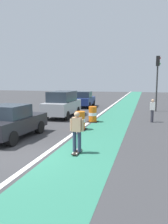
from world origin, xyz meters
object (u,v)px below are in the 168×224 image
object	(u,v)px
skateboarder_on_lane	(77,131)
pedestrian_crossing	(152,110)
traffic_barrel_front	(80,121)
traffic_light_corner	(157,74)
traffic_barrel_mid	(93,114)
parked_suv_second	(62,104)
parked_sedan_nearest	(12,122)
parked_sedan_third	(84,99)

from	to	relation	value
skateboarder_on_lane	pedestrian_crossing	world-z (taller)	skateboarder_on_lane
traffic_barrel_front	traffic_light_corner	world-z (taller)	traffic_light_corner
skateboarder_on_lane	traffic_barrel_front	world-z (taller)	skateboarder_on_lane
traffic_barrel_mid	traffic_light_corner	world-z (taller)	traffic_light_corner
parked_suv_second	traffic_barrel_mid	bearing A→B (deg)	-28.90
parked_sedan_nearest	skateboarder_on_lane	bearing A→B (deg)	-20.64
traffic_barrel_mid	pedestrian_crossing	size ratio (longest dim) A/B	0.68
parked_sedan_nearest	parked_suv_second	size ratio (longest dim) A/B	0.90
parked_suv_second	parked_sedan_third	size ratio (longest dim) A/B	1.11
skateboarder_on_lane	parked_suv_second	world-z (taller)	parked_suv_second
skateboarder_on_lane	traffic_light_corner	distance (m)	14.41
parked_sedan_third	traffic_light_corner	xyz separation A→B (m)	(7.45, -1.48, 2.67)
parked_sedan_third	traffic_barrel_front	bearing A→B (deg)	-75.58
parked_sedan_nearest	pedestrian_crossing	xyz separation A→B (m)	(6.92, 6.38, 0.03)
skateboarder_on_lane	traffic_barrel_mid	xyz separation A→B (m)	(-0.96, 6.84, -0.38)
parked_suv_second	traffic_barrel_mid	world-z (taller)	parked_suv_second
parked_suv_second	pedestrian_crossing	distance (m)	6.88
skateboarder_on_lane	traffic_barrel_mid	size ratio (longest dim) A/B	1.55
parked_sedan_nearest	pedestrian_crossing	distance (m)	9.41
skateboarder_on_lane	parked_suv_second	size ratio (longest dim) A/B	0.36
traffic_barrel_mid	traffic_light_corner	distance (m)	8.74
parked_sedan_third	traffic_light_corner	world-z (taller)	traffic_light_corner
pedestrian_crossing	traffic_barrel_front	bearing A→B (deg)	-138.90
parked_suv_second	parked_sedan_third	bearing A→B (deg)	91.03
parked_sedan_third	traffic_barrel_mid	distance (m)	8.88
parked_sedan_nearest	traffic_barrel_front	xyz separation A→B (m)	(2.77, 2.76, -0.30)
traffic_barrel_mid	pedestrian_crossing	xyz separation A→B (m)	(4.00, 1.00, 0.33)
skateboarder_on_lane	parked_sedan_nearest	xyz separation A→B (m)	(-3.88, 1.46, -0.08)
pedestrian_crossing	traffic_barrel_mid	bearing A→B (deg)	-165.98
parked_sedan_third	traffic_light_corner	size ratio (longest dim) A/B	0.82
skateboarder_on_lane	parked_suv_second	distance (m)	9.24
skateboarder_on_lane	parked_sedan_third	world-z (taller)	parked_sedan_third
parked_sedan_third	traffic_light_corner	distance (m)	8.05
parked_sedan_third	skateboarder_on_lane	bearing A→B (deg)	-75.51
traffic_barrel_mid	traffic_light_corner	xyz separation A→B (m)	(4.48, 6.89, 2.97)
parked_sedan_nearest	pedestrian_crossing	size ratio (longest dim) A/B	2.58
parked_sedan_nearest	parked_suv_second	bearing A→B (deg)	89.42
parked_suv_second	parked_sedan_third	distance (m)	6.80
skateboarder_on_lane	pedestrian_crossing	bearing A→B (deg)	68.80
parked_suv_second	skateboarder_on_lane	bearing A→B (deg)	-65.65
parked_sedan_third	pedestrian_crossing	distance (m)	10.14
parked_sedan_nearest	parked_sedan_third	distance (m)	13.75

